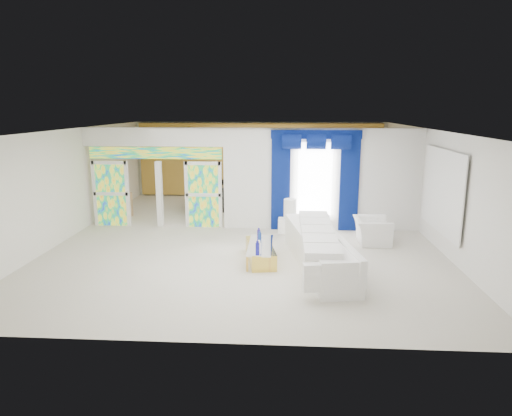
# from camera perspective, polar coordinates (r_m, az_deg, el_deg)

# --- Properties ---
(floor) EXTENTS (12.00, 12.00, 0.00)m
(floor) POSITION_cam_1_polar(r_m,az_deg,el_deg) (12.99, -1.00, -3.57)
(floor) COLOR #B7AF9E
(floor) RESTS_ON ground
(dividing_wall) EXTENTS (5.70, 0.18, 3.00)m
(dividing_wall) POSITION_cam_1_polar(r_m,az_deg,el_deg) (13.65, 8.36, 3.54)
(dividing_wall) COLOR white
(dividing_wall) RESTS_ON ground
(dividing_header) EXTENTS (4.30, 0.18, 0.55)m
(dividing_header) POSITION_cam_1_polar(r_m,az_deg,el_deg) (14.01, -12.54, 8.64)
(dividing_header) COLOR white
(dividing_header) RESTS_ON dividing_wall
(stained_panel_left) EXTENTS (0.95, 0.04, 2.00)m
(stained_panel_left) POSITION_cam_1_polar(r_m,az_deg,el_deg) (14.67, -17.58, 1.72)
(stained_panel_left) COLOR #994C3F
(stained_panel_left) RESTS_ON ground
(stained_panel_right) EXTENTS (0.95, 0.04, 2.00)m
(stained_panel_right) POSITION_cam_1_polar(r_m,az_deg,el_deg) (13.90, -6.55, 1.66)
(stained_panel_right) COLOR #994C3F
(stained_panel_right) RESTS_ON ground
(stained_transom) EXTENTS (4.00, 0.05, 0.35)m
(stained_transom) POSITION_cam_1_polar(r_m,az_deg,el_deg) (14.05, -12.45, 6.71)
(stained_transom) COLOR #994C3F
(stained_transom) RESTS_ON dividing_header
(window_pane) EXTENTS (1.00, 0.02, 2.30)m
(window_pane) POSITION_cam_1_polar(r_m,az_deg,el_deg) (13.54, 7.34, 3.28)
(window_pane) COLOR white
(window_pane) RESTS_ON dividing_wall
(blue_drape_left) EXTENTS (0.55, 0.10, 2.80)m
(blue_drape_left) POSITION_cam_1_polar(r_m,az_deg,el_deg) (13.49, 3.09, 3.11)
(blue_drape_left) COLOR #030E42
(blue_drape_left) RESTS_ON ground
(blue_drape_right) EXTENTS (0.55, 0.10, 2.80)m
(blue_drape_right) POSITION_cam_1_polar(r_m,az_deg,el_deg) (13.63, 11.54, 2.97)
(blue_drape_right) COLOR #030E42
(blue_drape_right) RESTS_ON ground
(blue_pelmet) EXTENTS (2.60, 0.12, 0.25)m
(blue_pelmet) POSITION_cam_1_polar(r_m,az_deg,el_deg) (13.36, 7.51, 9.07)
(blue_pelmet) COLOR #030E42
(blue_pelmet) RESTS_ON dividing_wall
(wall_mirror) EXTENTS (0.04, 2.70, 1.90)m
(wall_mirror) POSITION_cam_1_polar(r_m,az_deg,el_deg) (12.27, 22.24, 1.96)
(wall_mirror) COLOR white
(wall_mirror) RESTS_ON ground
(gold_curtains) EXTENTS (9.70, 0.12, 2.90)m
(gold_curtains) POSITION_cam_1_polar(r_m,az_deg,el_deg) (18.49, 0.43, 6.00)
(gold_curtains) COLOR orange
(gold_curtains) RESTS_ON ground
(white_sofa) EXTENTS (1.52, 4.12, 0.77)m
(white_sofa) POSITION_cam_1_polar(r_m,az_deg,el_deg) (10.66, 7.76, -5.17)
(white_sofa) COLOR white
(white_sofa) RESTS_ON ground
(coffee_table) EXTENTS (0.83, 1.76, 0.37)m
(coffee_table) POSITION_cam_1_polar(r_m,az_deg,el_deg) (10.98, 0.54, -5.59)
(coffee_table) COLOR gold
(coffee_table) RESTS_ON ground
(console_table) EXTENTS (1.28, 0.44, 0.42)m
(console_table) POSITION_cam_1_polar(r_m,az_deg,el_deg) (13.36, 5.50, -2.24)
(console_table) COLOR white
(console_table) RESTS_ON ground
(table_lamp) EXTENTS (0.36, 0.36, 0.58)m
(table_lamp) POSITION_cam_1_polar(r_m,az_deg,el_deg) (13.24, 4.25, -0.12)
(table_lamp) COLOR silver
(table_lamp) RESTS_ON console_table
(armchair) EXTENTS (0.91, 1.04, 0.68)m
(armchair) POSITION_cam_1_polar(r_m,az_deg,el_deg) (12.69, 14.24, -2.77)
(armchair) COLOR white
(armchair) RESTS_ON ground
(grand_piano) EXTENTS (1.54, 1.89, 0.87)m
(grand_piano) POSITION_cam_1_polar(r_m,az_deg,el_deg) (16.71, -5.64, 1.54)
(grand_piano) COLOR black
(grand_piano) RESTS_ON ground
(piano_bench) EXTENTS (0.97, 0.49, 0.31)m
(piano_bench) POSITION_cam_1_polar(r_m,az_deg,el_deg) (15.23, -6.57, -0.64)
(piano_bench) COLOR black
(piano_bench) RESTS_ON ground
(tv_console) EXTENTS (0.56, 0.51, 0.79)m
(tv_console) POSITION_cam_1_polar(r_m,az_deg,el_deg) (15.83, -16.29, 0.33)
(tv_console) COLOR #A57752
(tv_console) RESTS_ON ground
(chandelier) EXTENTS (0.60, 0.60, 0.60)m
(chandelier) POSITION_cam_1_polar(r_m,az_deg,el_deg) (16.21, -8.30, 9.03)
(chandelier) COLOR gold
(chandelier) RESTS_ON ceiling
(decanters) EXTENTS (0.16, 1.24, 0.30)m
(decanters) POSITION_cam_1_polar(r_m,az_deg,el_deg) (10.87, 0.39, -4.19)
(decanters) COLOR navy
(decanters) RESTS_ON coffee_table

